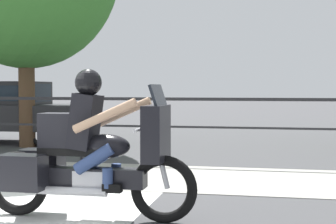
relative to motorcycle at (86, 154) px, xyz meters
name	(u,v)px	position (x,y,z in m)	size (l,w,h in m)	color
sidewalk_band	(46,173)	(-1.73, 2.71, -0.70)	(44.00, 2.40, 0.01)	#99968E
fence_railing	(81,111)	(-1.73, 4.34, 0.27)	(36.00, 0.05, 1.24)	#232326
motorcycle	(86,154)	(0.00, 0.00, 0.00)	(2.38, 0.76, 1.62)	black
parked_car	(7,107)	(-4.77, 6.96, 0.20)	(4.12, 1.75, 1.58)	#232326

